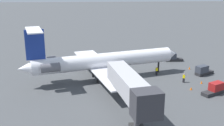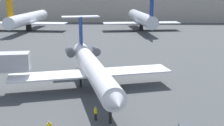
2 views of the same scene
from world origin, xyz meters
name	(u,v)px [view 1 (image 1 of 2)]	position (x,y,z in m)	size (l,w,h in m)	color
ground_plane	(98,81)	(0.00, 0.00, -0.05)	(400.00, 400.00, 0.10)	#424447
regional_jet	(101,61)	(0.69, -0.51, 3.64)	(24.88, 30.44, 10.17)	white
jet_bridge	(132,89)	(-16.10, -3.99, 4.70)	(14.50, 5.45, 6.40)	#ADADB2
ground_crew_marshaller	(157,71)	(2.30, -11.57, 0.86)	(0.39, 0.47, 1.69)	black
ground_crew_loader	(184,78)	(-2.17, -15.58, 0.86)	(0.46, 0.47, 1.69)	black
baggage_tug_lead	(215,89)	(-7.68, -18.96, 0.84)	(3.07, 4.20, 1.90)	#262628
baggage_tug_trailing	(172,58)	(11.77, -17.40, 0.84)	(1.56, 4.05, 1.90)	#262628
baggage_tug_spare	(203,71)	(1.76, -20.74, 0.84)	(3.10, 4.19, 1.90)	#262628
traffic_cone_near	(202,82)	(-3.02, -18.63, 0.28)	(0.36, 0.36, 0.55)	orange
traffic_cone_mid	(189,68)	(5.40, -19.32, 0.28)	(0.36, 0.36, 0.55)	orange
traffic_cone_far	(191,88)	(-5.82, -15.70, 0.28)	(0.36, 0.36, 0.55)	orange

